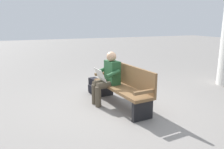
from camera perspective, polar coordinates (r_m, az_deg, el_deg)
ground_plane at (r=5.02m, az=2.28°, el=-8.03°), size 40.00×40.00×0.00m
bench_near at (r=4.91m, az=3.05°, el=-2.88°), size 1.84×0.65×0.90m
person_seated at (r=5.02m, az=-1.07°, el=-0.49°), size 0.60×0.60×1.18m
backpack at (r=5.83m, az=-4.54°, el=-2.94°), size 0.33×0.27×0.41m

